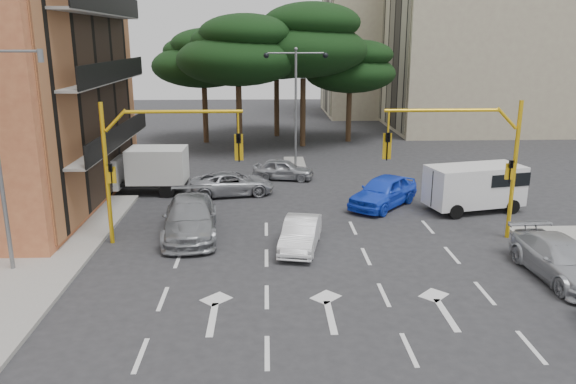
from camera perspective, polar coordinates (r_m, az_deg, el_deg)
The scene contains 21 objects.
ground at distance 22.64m, azimuth 2.90°, elevation -6.63°, with size 120.00×120.00×0.00m, color #28282B.
median_strip at distance 37.90m, azimuth 0.77°, elevation 2.57°, with size 1.40×6.00×0.15m, color gray.
apartment_beige_near at distance 57.27m, azimuth 21.02°, elevation 15.28°, with size 20.20×12.15×18.70m.
apartment_beige_far at distance 66.59m, azimuth 11.06°, elevation 15.00°, with size 16.20×12.15×16.70m.
pine_left_near at distance 42.91m, azimuth -5.06°, elevation 14.16°, with size 9.15×9.15×10.23m.
pine_center at distance 44.96m, azimuth 1.65°, elevation 15.14°, with size 9.98×9.98×11.16m.
pine_left_far at distance 47.15m, azimuth -8.55°, elevation 13.31°, with size 8.32×8.32×9.30m.
pine_right at distance 47.43m, azimuth 6.41°, elevation 12.56°, with size 7.49×7.49×8.37m.
pine_back at distance 49.87m, azimuth -1.12°, elevation 14.37°, with size 9.15×9.15×10.23m.
signal_mast_right at distance 24.94m, azimuth 18.41°, elevation 3.97°, with size 5.79×0.37×6.00m.
signal_mast_left at distance 23.84m, azimuth -13.96°, elevation 3.81°, with size 5.79×0.37×6.00m.
street_lamp_left at distance 22.30m, azimuth -27.02°, elevation 4.00°, with size 2.08×0.20×8.00m.
street_lamp_center at distance 37.08m, azimuth 0.80°, elevation 10.66°, with size 4.16×0.36×7.77m.
car_white_hatch at distance 23.30m, azimuth 1.30°, elevation -4.27°, with size 1.36×3.91×1.29m, color silver.
car_blue_compact at distance 29.44m, azimuth 9.67°, elevation 0.06°, with size 1.91×4.76×1.62m, color blue.
car_silver_wagon at distance 25.14m, azimuth -9.91°, elevation -2.59°, with size 2.30×5.66×1.64m, color gray.
car_silver_cross_a at distance 31.44m, azimuth -5.67°, elevation 0.88°, with size 2.14×4.65×1.29m, color #A1A3A9.
car_silver_cross_b at distance 34.72m, azimuth -0.48°, elevation 2.33°, with size 1.51×3.75×1.28m, color #A0A2A8.
car_silver_parked at distance 22.79m, azimuth 25.98°, elevation -6.17°, with size 2.01×4.95×1.44m, color #ADB0B5.
van_white at distance 29.77m, azimuth 18.40°, elevation 0.40°, with size 2.14×4.74×2.37m, color silver, non-canonical shape.
box_truck_a at distance 32.50m, azimuth -14.71°, elevation 2.11°, with size 2.22×5.28×2.60m, color silver, non-canonical shape.
Camera 1 is at (-1.97, -20.90, 8.48)m, focal length 35.00 mm.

